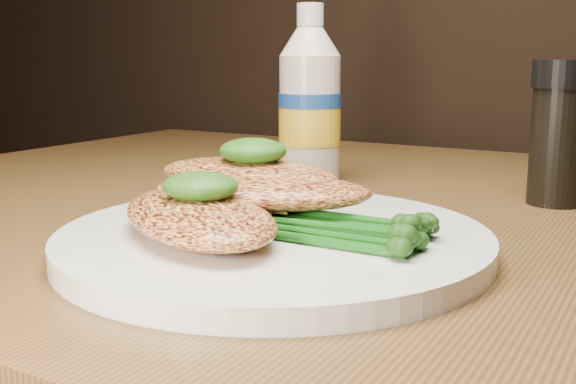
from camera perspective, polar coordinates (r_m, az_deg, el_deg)
The scene contains 9 objects.
plate at distance 0.48m, azimuth -1.18°, elevation -4.03°, with size 0.30×0.30×0.02m, color white.
chicken_front at distance 0.46m, azimuth -7.39°, elevation -2.00°, with size 0.17×0.09×0.03m, color #F59D4E.
chicken_mid at distance 0.50m, azimuth -2.19°, elevation 0.06°, with size 0.16×0.08×0.02m, color #F59D4E.
chicken_back at distance 0.53m, azimuth -3.36°, elevation 1.50°, with size 0.15×0.08×0.02m, color #F59D4E.
pesto_front at distance 0.46m, azimuth -7.24°, elevation 0.46°, with size 0.05×0.05×0.02m, color black.
pesto_back at distance 0.53m, azimuth -2.92°, elevation 3.39°, with size 0.05×0.05×0.02m, color black.
broccolini_bundle at distance 0.46m, azimuth 4.38°, elevation -2.29°, with size 0.15×0.12×0.02m, color #145813, non-canonical shape.
mayo_bottle at distance 0.73m, azimuth 1.80°, elevation 8.03°, with size 0.07×0.07×0.19m, color beige, non-canonical shape.
pepper_grinder at distance 0.67m, azimuth 21.41°, elevation 4.52°, with size 0.05×0.05×0.13m, color black, non-canonical shape.
Camera 1 is at (0.21, 0.47, 0.89)m, focal length 43.19 mm.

